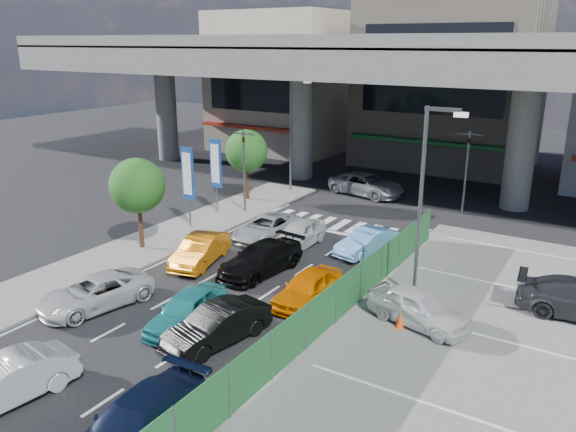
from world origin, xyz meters
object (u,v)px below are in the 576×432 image
Objects in this scene: traffic_cone at (400,320)px; parked_sedan_white at (419,307)px; taxi_orange_right at (308,288)px; street_lamp_left at (293,125)px; hatch_white_back_mid at (5,382)px; kei_truck_front_right at (366,242)px; taxi_orange_left at (201,250)px; sedan_white_mid_left at (95,292)px; wagon_silver_front_left at (267,227)px; tree_far at (246,151)px; sedan_black_mid at (261,259)px; traffic_light_left at (244,151)px; signboard_far at (216,166)px; taxi_teal_mid at (187,310)px; traffic_light_right at (468,152)px; crossing_wagon_silver at (366,185)px; tree_near at (137,186)px; street_lamp_right at (426,188)px; sedan_white_front_mid at (299,234)px; signboard_near at (188,176)px; hatch_black_mid_right at (217,325)px; minivan_navy_back at (136,424)px.

parked_sedan_white is at bearing 54.12° from traffic_cone.
taxi_orange_right is 6.01× the size of traffic_cone.
street_lamp_left is 20.69m from parked_sedan_white.
hatch_white_back_mid reaches higher than kei_truck_front_right.
taxi_orange_left is at bearing 101.66° from parked_sedan_white.
hatch_white_back_mid is at bearing -51.25° from sedan_white_mid_left.
taxi_orange_left is 0.91× the size of wagon_silver_front_left.
parked_sedan_white is at bearing -25.47° from wagon_silver_front_left.
tree_far is 12.85m from sedan_black_mid.
taxi_orange_right is (9.67, -8.91, -3.27)m from traffic_light_left.
taxi_teal_mid is at bearing -55.80° from signboard_far.
traffic_light_right is at bearing 4.83° from street_lamp_left.
kei_truck_front_right is at bearing 93.48° from taxi_orange_right.
sedan_black_mid is 15.37m from crossing_wagon_silver.
crossing_wagon_silver is (2.18, 21.77, 0.10)m from sedan_white_mid_left.
tree_near reaches higher than sedan_black_mid.
street_lamp_right is 1.74× the size of wagon_silver_front_left.
parked_sedan_white is at bearing -34.57° from tree_far.
parked_sedan_white is at bearing -139.10° from crossing_wagon_silver.
tree_near is at bearing 175.92° from traffic_cone.
taxi_teal_mid is 1.06× the size of kei_truck_front_right.
crossing_wagon_silver reaches higher than taxi_teal_mid.
wagon_silver_front_left is (-7.86, -10.26, -3.30)m from traffic_light_right.
sedan_black_mid is 3.93m from sedan_white_front_mid.
traffic_light_right is 1.24× the size of taxi_orange_left.
signboard_near reaches higher than sedan_black_mid.
crossing_wagon_silver reaches higher than kei_truck_front_right.
street_lamp_left reaches higher than taxi_orange_right.
hatch_black_mid_right is at bearing -57.53° from tree_far.
parked_sedan_white is (15.80, -10.89, -2.63)m from tree_far.
hatch_white_back_mid is (6.13, -11.47, -2.70)m from tree_near.
traffic_light_right is 1.08× the size of tree_far.
wagon_silver_front_left is at bearing 104.10° from hatch_white_back_mid.
crossing_wagon_silver is at bearing 172.05° from traffic_light_right.
taxi_teal_mid is 1.00× the size of parked_sedan_white.
traffic_light_right is at bearing 82.58° from minivan_navy_back.
hatch_white_back_mid is 4.81m from minivan_navy_back.
kei_truck_front_right is 5.82× the size of traffic_cone.
minivan_navy_back is 9.05m from sedan_white_mid_left.
traffic_light_right is at bearing 23.17° from parked_sedan_white.
signboard_near reaches higher than minivan_navy_back.
tree_near reaches higher than hatch_black_mid_right.
taxi_orange_right is (-3.71, -2.91, -4.10)m from street_lamp_right.
traffic_light_right is 12.32m from sedan_white_front_mid.
signboard_near is 5.46m from wagon_silver_front_left.
tree_near and tree_far have the same top height.
hatch_white_back_mid is 1.00× the size of hatch_black_mid_right.
hatch_white_back_mid is (-6.37, -26.47, -3.25)m from traffic_light_right.
traffic_cone is at bearing -4.08° from tree_near.
tree_near is 8.60m from sedan_white_front_mid.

